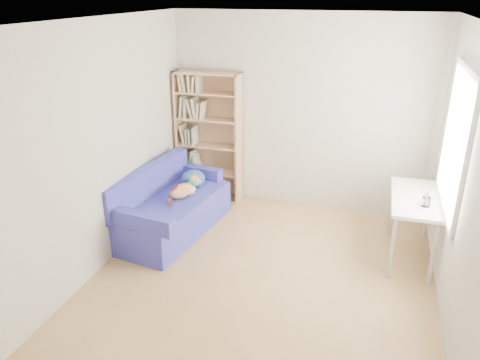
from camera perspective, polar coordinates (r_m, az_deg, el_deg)
name	(u,v)px	position (r m, az deg, el deg)	size (l,w,h in m)	color
ground	(262,279)	(5.06, 2.69, -11.96)	(4.00, 4.00, 0.00)	#A27B49
room_shell	(276,130)	(4.36, 4.45, 6.11)	(3.54, 4.04, 2.62)	silver
sofa	(170,208)	(5.91, -8.48, -3.35)	(1.03, 1.78, 0.83)	navy
bookshelf	(209,142)	(6.63, -3.82, 4.64)	(0.91, 0.28, 1.82)	tan
desk	(415,204)	(5.47, 20.51, -2.72)	(0.50, 1.10, 0.75)	white
pen_cup	(426,201)	(5.22, 21.77, -2.35)	(0.09, 0.09, 0.17)	white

